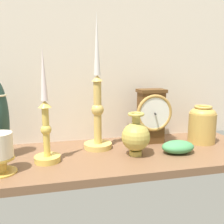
{
  "coord_description": "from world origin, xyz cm",
  "views": [
    {
      "loc": [
        -19.66,
        -78.62,
        29.0
      ],
      "look_at": [
        -0.64,
        0.0,
        14.0
      ],
      "focal_mm": 40.66,
      "sensor_mm": 36.0,
      "label": 1
    }
  ],
  "objects_px": {
    "mantel_clock": "(151,115)",
    "brass_vase_bulbous": "(136,136)",
    "candlestick_tall_center": "(46,126)",
    "brass_vase_jar": "(202,123)",
    "candlestick_tall_left": "(98,109)"
  },
  "relations": [
    {
      "from": "candlestick_tall_left",
      "to": "candlestick_tall_center",
      "type": "height_order",
      "value": "candlestick_tall_left"
    },
    {
      "from": "candlestick_tall_left",
      "to": "brass_vase_jar",
      "type": "xyz_separation_m",
      "value": [
        0.4,
        -0.03,
        -0.07
      ]
    },
    {
      "from": "candlestick_tall_center",
      "to": "brass_vase_jar",
      "type": "distance_m",
      "value": 0.57
    },
    {
      "from": "mantel_clock",
      "to": "brass_vase_jar",
      "type": "xyz_separation_m",
      "value": [
        0.19,
        -0.04,
        -0.03
      ]
    },
    {
      "from": "brass_vase_bulbous",
      "to": "brass_vase_jar",
      "type": "xyz_separation_m",
      "value": [
        0.29,
        0.08,
        0.01
      ]
    },
    {
      "from": "candlestick_tall_center",
      "to": "brass_vase_bulbous",
      "type": "relative_size",
      "value": 2.43
    },
    {
      "from": "brass_vase_jar",
      "to": "candlestick_tall_left",
      "type": "bearing_deg",
      "value": 176.25
    },
    {
      "from": "mantel_clock",
      "to": "brass_vase_jar",
      "type": "relative_size",
      "value": 1.43
    },
    {
      "from": "candlestick_tall_center",
      "to": "mantel_clock",
      "type": "bearing_deg",
      "value": 15.95
    },
    {
      "from": "mantel_clock",
      "to": "brass_vase_bulbous",
      "type": "relative_size",
      "value": 1.43
    },
    {
      "from": "mantel_clock",
      "to": "brass_vase_bulbous",
      "type": "height_order",
      "value": "mantel_clock"
    },
    {
      "from": "brass_vase_jar",
      "to": "mantel_clock",
      "type": "bearing_deg",
      "value": 166.93
    },
    {
      "from": "candlestick_tall_left",
      "to": "brass_vase_bulbous",
      "type": "bearing_deg",
      "value": -43.68
    },
    {
      "from": "candlestick_tall_left",
      "to": "brass_vase_jar",
      "type": "distance_m",
      "value": 0.4
    },
    {
      "from": "mantel_clock",
      "to": "brass_vase_bulbous",
      "type": "xyz_separation_m",
      "value": [
        -0.1,
        -0.12,
        -0.04
      ]
    }
  ]
}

